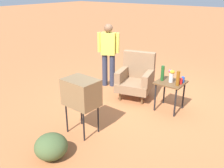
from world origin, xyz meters
TOP-DOWN VIEW (x-y plane):
  - ground_plane at (0.00, 0.00)m, footprint 60.00×60.00m
  - armchair at (-0.25, -0.06)m, footprint 0.93×0.94m
  - side_table at (0.69, -0.24)m, footprint 0.56×0.56m
  - tv_on_stand at (-0.20, -2.00)m, footprint 0.63×0.48m
  - person_standing at (-1.21, 0.12)m, footprint 0.52×0.35m
  - soda_can_red at (0.90, -0.25)m, footprint 0.07×0.07m
  - bottle_wine_green at (0.51, -0.28)m, footprint 0.07×0.07m
  - bottle_tall_amber at (0.88, -0.36)m, footprint 0.07×0.07m
  - soda_can_blue at (0.91, -0.14)m, footprint 0.07×0.07m
  - flower_vase at (0.70, -0.26)m, footprint 0.15×0.10m
  - shrub_mid at (-0.10, -2.83)m, footprint 0.51×0.51m

SIDE VIEW (x-z plane):
  - ground_plane at x=0.00m, z-range 0.00..0.00m
  - shrub_mid at x=-0.10m, z-range 0.00..0.40m
  - armchair at x=-0.25m, z-range -0.03..1.03m
  - side_table at x=0.69m, z-range 0.23..0.87m
  - soda_can_red at x=0.90m, z-range 0.65..0.77m
  - soda_can_blue at x=0.91m, z-range 0.65..0.77m
  - tv_on_stand at x=-0.20m, z-range 0.27..1.30m
  - flower_vase at x=0.70m, z-range 0.66..0.93m
  - bottle_tall_amber at x=0.88m, z-range 0.65..0.95m
  - bottle_wine_green at x=0.51m, z-range 0.65..0.97m
  - person_standing at x=-1.21m, z-range 0.12..1.76m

